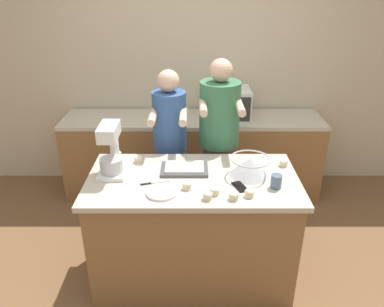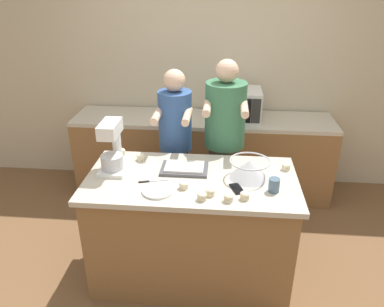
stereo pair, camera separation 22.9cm
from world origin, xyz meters
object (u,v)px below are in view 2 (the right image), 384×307
at_px(person_left, 176,150).
at_px(microwave_oven, 239,105).
at_px(cupcake_1, 286,166).
at_px(cupcake_3, 184,185).
at_px(stand_mixer, 113,149).
at_px(drinking_glass, 274,185).
at_px(person_right, 224,148).
at_px(cupcake_4, 210,192).
at_px(cell_phone, 237,189).
at_px(mixing_bowl, 249,169).
at_px(baking_tray, 184,168).
at_px(cupcake_6, 202,196).
at_px(cupcake_7, 121,152).
at_px(cupcake_5, 141,157).
at_px(knife, 151,181).
at_px(cupcake_0, 228,198).
at_px(small_plate, 158,191).
at_px(cupcake_2, 245,195).

xyz_separation_m(person_left, microwave_oven, (0.59, 0.71, 0.22)).
height_order(cupcake_1, cupcake_3, same).
bearing_deg(cupcake_1, stand_mixer, -175.03).
height_order(person_left, drinking_glass, person_left).
bearing_deg(person_right, cupcake_4, -95.49).
relative_size(microwave_oven, cell_phone, 2.82).
distance_m(mixing_bowl, baking_tray, 0.50).
relative_size(person_left, cupcake_6, 23.93).
xyz_separation_m(microwave_oven, cell_phone, (-0.04, -1.51, -0.13)).
distance_m(cupcake_6, cupcake_7, 0.96).
height_order(baking_tray, cupcake_5, cupcake_5).
xyz_separation_m(mixing_bowl, knife, (-0.71, -0.12, -0.07)).
distance_m(stand_mixer, cell_phone, 0.98).
height_order(mixing_bowl, cupcake_0, mixing_bowl).
bearing_deg(cupcake_1, cupcake_5, 176.60).
bearing_deg(microwave_oven, cupcake_4, -98.16).
bearing_deg(cell_phone, baking_tray, 147.87).
distance_m(cell_phone, cupcake_3, 0.38).
xyz_separation_m(stand_mixer, cell_phone, (0.94, -0.21, -0.17)).
bearing_deg(small_plate, cupcake_4, -2.03).
height_order(stand_mixer, cupcake_4, stand_mixer).
bearing_deg(baking_tray, person_right, 61.27).
bearing_deg(mixing_bowl, stand_mixer, 178.00).
distance_m(cupcake_5, cupcake_7, 0.20).
bearing_deg(mixing_bowl, cupcake_4, -135.31).
height_order(drinking_glass, cupcake_5, drinking_glass).
height_order(stand_mixer, baking_tray, stand_mixer).
bearing_deg(cupcake_3, small_plate, -160.65).
relative_size(microwave_oven, cupcake_4, 6.82).
xyz_separation_m(small_plate, knife, (-0.07, 0.14, -0.01)).
height_order(cell_phone, small_plate, small_plate).
relative_size(person_left, knife, 7.30).
xyz_separation_m(mixing_bowl, cupcake_5, (-0.87, 0.22, -0.05)).
bearing_deg(stand_mixer, person_left, 55.45).
relative_size(person_right, cupcake_6, 25.32).
distance_m(small_plate, cupcake_3, 0.19).
distance_m(small_plate, cupcake_7, 0.69).
xyz_separation_m(stand_mixer, drinking_glass, (1.20, -0.22, -0.12)).
bearing_deg(cupcake_7, cupcake_3, -40.68).
bearing_deg(cupcake_4, cupcake_0, -26.97).
height_order(person_left, baking_tray, person_left).
height_order(baking_tray, cupcake_3, cupcake_3).
height_order(person_right, cupcake_3, person_right).
height_order(mixing_bowl, cupcake_2, mixing_bowl).
bearing_deg(cupcake_1, cupcake_2, -126.30).
xyz_separation_m(cupcake_0, cupcake_7, (-0.90, 0.64, 0.00)).
distance_m(cupcake_1, cupcake_5, 1.16).
distance_m(knife, cupcake_1, 1.04).
bearing_deg(person_right, cupcake_2, -80.87).
bearing_deg(knife, baking_tray, 41.26).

